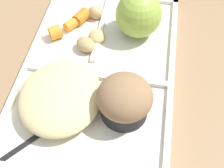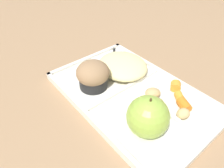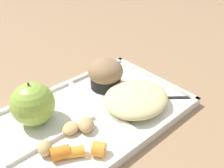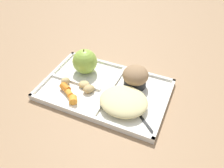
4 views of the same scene
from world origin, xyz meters
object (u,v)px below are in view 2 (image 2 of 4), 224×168
(lunch_tray, at_px, (131,95))
(green_apple, at_px, (148,117))
(plastic_fork, at_px, (114,62))
(bran_muffin, at_px, (93,75))

(lunch_tray, xyz_separation_m, green_apple, (-0.10, 0.05, 0.05))
(green_apple, bearing_deg, lunch_tray, -29.08)
(plastic_fork, bearing_deg, lunch_tray, 157.50)
(green_apple, xyz_separation_m, plastic_fork, (0.22, -0.11, -0.04))
(bran_muffin, xyz_separation_m, plastic_fork, (0.05, -0.11, -0.03))
(plastic_fork, bearing_deg, bran_muffin, 114.54)
(green_apple, xyz_separation_m, bran_muffin, (0.17, -0.00, -0.01))
(lunch_tray, xyz_separation_m, plastic_fork, (0.13, -0.05, 0.01))
(bran_muffin, bearing_deg, lunch_tray, -146.22)
(bran_muffin, bearing_deg, plastic_fork, -65.46)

